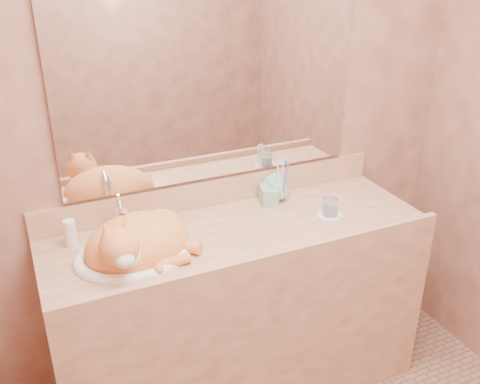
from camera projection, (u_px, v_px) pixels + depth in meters
name	position (u px, v px, depth m)	size (l,w,h in m)	color
wall_back	(213.00, 119.00, 2.27)	(2.40, 0.02, 2.50)	brown
vanity_counter	(239.00, 313.00, 2.39)	(1.60, 0.55, 0.85)	#976143
mirror	(213.00, 87.00, 2.20)	(1.30, 0.02, 0.80)	white
sink_basin	(131.00, 241.00, 2.00)	(0.43, 0.36, 0.14)	white
faucet	(121.00, 218.00, 2.13)	(0.04, 0.12, 0.17)	white
cat	(137.00, 241.00, 2.00)	(0.41, 0.34, 0.23)	orange
soap_dispenser	(272.00, 190.00, 2.37)	(0.07, 0.08, 0.16)	#75BB99
toothbrush_cup	(282.00, 194.00, 2.40)	(0.11, 0.11, 0.11)	#75BB99
toothbrushes	(283.00, 178.00, 2.37)	(0.04, 0.04, 0.22)	white
saucer	(329.00, 216.00, 2.32)	(0.11, 0.11, 0.01)	white
water_glass	(330.00, 207.00, 2.30)	(0.06, 0.06, 0.08)	white
lotion_bottle	(70.00, 233.00, 2.07)	(0.05, 0.05, 0.11)	white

